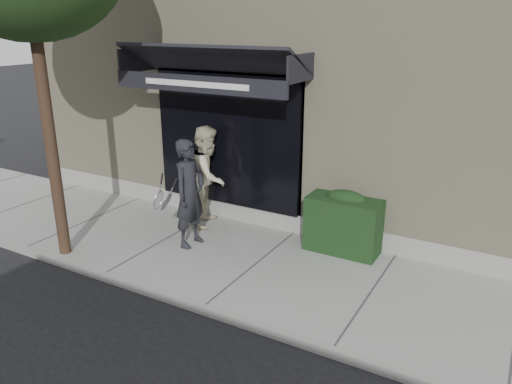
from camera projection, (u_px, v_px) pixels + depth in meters
The scene contains 7 objects.
ground at pixel (256, 270), 8.57m from camera, with size 80.00×80.00×0.00m, color black.
sidewalk at pixel (256, 267), 8.55m from camera, with size 20.00×3.00×0.12m, color gray.
curb at pixel (204, 309), 7.28m from camera, with size 20.00×0.10×0.14m, color gray.
building_facade at pixel (359, 79), 11.75m from camera, with size 14.30×8.04×5.64m.
hedge at pixel (344, 222), 8.87m from camera, with size 1.30×0.70×1.14m.
pedestrian_front at pixel (190, 194), 8.96m from camera, with size 0.72×0.95×1.99m.
pedestrian_back at pixel (208, 176), 9.93m from camera, with size 1.00×1.15×2.02m.
Camera 1 is at (3.78, -6.66, 4.08)m, focal length 35.00 mm.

